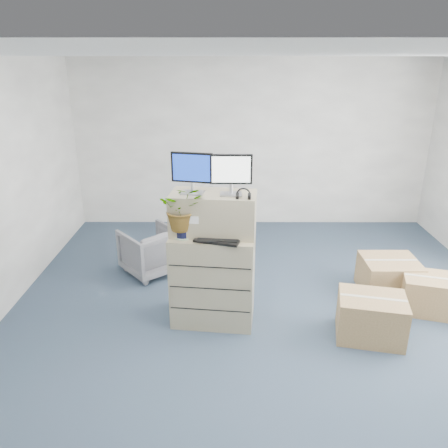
{
  "coord_description": "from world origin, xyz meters",
  "views": [
    {
      "loc": [
        -0.46,
        -3.87,
        2.79
      ],
      "look_at": [
        -0.47,
        0.4,
        1.15
      ],
      "focal_mm": 35.0,
      "sensor_mm": 36.0,
      "label": 1
    }
  ],
  "objects_px": {
    "filing_cabinet_lower": "(213,278)",
    "keyboard": "(217,240)",
    "office_chair": "(150,249)",
    "monitor_left": "(192,171)",
    "water_bottle": "(222,221)",
    "monitor_right": "(231,172)",
    "potted_plant": "(182,214)"
  },
  "relations": [
    {
      "from": "filing_cabinet_lower",
      "to": "monitor_right",
      "type": "bearing_deg",
      "value": 3.08
    },
    {
      "from": "monitor_right",
      "to": "office_chair",
      "type": "xyz_separation_m",
      "value": [
        -1.08,
        1.17,
        -1.36
      ]
    },
    {
      "from": "keyboard",
      "to": "potted_plant",
      "type": "distance_m",
      "value": 0.45
    },
    {
      "from": "monitor_right",
      "to": "office_chair",
      "type": "bearing_deg",
      "value": 133.16
    },
    {
      "from": "monitor_left",
      "to": "keyboard",
      "type": "bearing_deg",
      "value": -28.12
    },
    {
      "from": "monitor_left",
      "to": "potted_plant",
      "type": "xyz_separation_m",
      "value": [
        -0.1,
        -0.11,
        -0.42
      ]
    },
    {
      "from": "potted_plant",
      "to": "office_chair",
      "type": "height_order",
      "value": "potted_plant"
    },
    {
      "from": "filing_cabinet_lower",
      "to": "keyboard",
      "type": "bearing_deg",
      "value": -68.18
    },
    {
      "from": "keyboard",
      "to": "office_chair",
      "type": "relative_size",
      "value": 0.66
    },
    {
      "from": "filing_cabinet_lower",
      "to": "monitor_left",
      "type": "height_order",
      "value": "monitor_left"
    },
    {
      "from": "potted_plant",
      "to": "office_chair",
      "type": "bearing_deg",
      "value": 115.23
    },
    {
      "from": "keyboard",
      "to": "office_chair",
      "type": "bearing_deg",
      "value": 141.34
    },
    {
      "from": "keyboard",
      "to": "office_chair",
      "type": "distance_m",
      "value": 1.78
    },
    {
      "from": "monitor_right",
      "to": "potted_plant",
      "type": "bearing_deg",
      "value": -172.75
    },
    {
      "from": "filing_cabinet_lower",
      "to": "office_chair",
      "type": "relative_size",
      "value": 1.49
    },
    {
      "from": "office_chair",
      "to": "monitor_left",
      "type": "bearing_deg",
      "value": 81.49
    },
    {
      "from": "keyboard",
      "to": "filing_cabinet_lower",
      "type": "bearing_deg",
      "value": 121.73
    },
    {
      "from": "filing_cabinet_lower",
      "to": "office_chair",
      "type": "bearing_deg",
      "value": 133.88
    },
    {
      "from": "water_bottle",
      "to": "keyboard",
      "type": "bearing_deg",
      "value": -100.48
    },
    {
      "from": "monitor_left",
      "to": "office_chair",
      "type": "distance_m",
      "value": 1.9
    },
    {
      "from": "keyboard",
      "to": "water_bottle",
      "type": "xyz_separation_m",
      "value": [
        0.04,
        0.24,
        0.12
      ]
    },
    {
      "from": "monitor_right",
      "to": "filing_cabinet_lower",
      "type": "bearing_deg",
      "value": 177.19
    },
    {
      "from": "potted_plant",
      "to": "keyboard",
      "type": "bearing_deg",
      "value": -17.17
    },
    {
      "from": "office_chair",
      "to": "water_bottle",
      "type": "bearing_deg",
      "value": 91.96
    },
    {
      "from": "filing_cabinet_lower",
      "to": "keyboard",
      "type": "distance_m",
      "value": 0.56
    },
    {
      "from": "monitor_right",
      "to": "potted_plant",
      "type": "distance_m",
      "value": 0.65
    },
    {
      "from": "water_bottle",
      "to": "potted_plant",
      "type": "height_order",
      "value": "potted_plant"
    },
    {
      "from": "potted_plant",
      "to": "filing_cabinet_lower",
      "type": "bearing_deg",
      "value": 12.68
    },
    {
      "from": "keyboard",
      "to": "office_chair",
      "type": "xyz_separation_m",
      "value": [
        -0.94,
        1.34,
        -0.7
      ]
    },
    {
      "from": "keyboard",
      "to": "potted_plant",
      "type": "bearing_deg",
      "value": 179.22
    },
    {
      "from": "filing_cabinet_lower",
      "to": "monitor_right",
      "type": "xyz_separation_m",
      "value": [
        0.19,
        -0.01,
        1.19
      ]
    },
    {
      "from": "filing_cabinet_lower",
      "to": "keyboard",
      "type": "relative_size",
      "value": 2.24
    }
  ]
}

